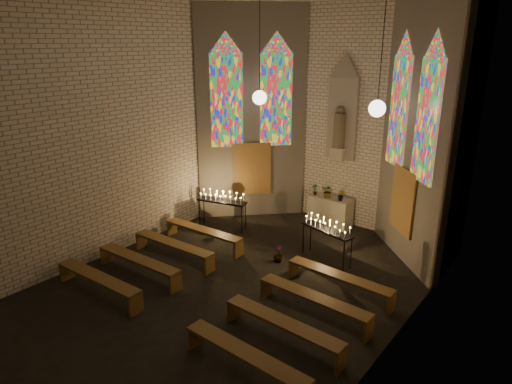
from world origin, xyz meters
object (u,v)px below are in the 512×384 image
altar (330,212)px  votive_stand_left (222,199)px  aisle_flower_pot (278,254)px  votive_stand_right (327,227)px

altar → votive_stand_left: votive_stand_left is taller
altar → aisle_flower_pot: altar is taller
altar → aisle_flower_pot: (0.14, -3.17, -0.26)m
aisle_flower_pot → votive_stand_left: votive_stand_left is taller
altar → votive_stand_right: 2.60m
aisle_flower_pot → votive_stand_right: size_ratio=0.29×
altar → votive_stand_left: 3.58m
altar → votive_stand_left: size_ratio=0.84×
altar → votive_stand_right: size_ratio=0.85×
aisle_flower_pot → votive_stand_right: bearing=41.2°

